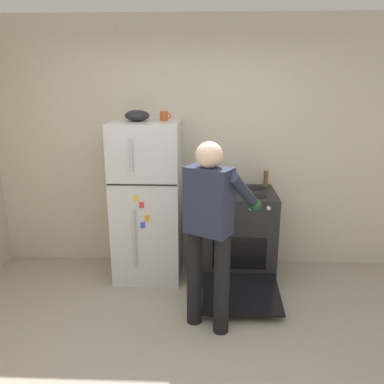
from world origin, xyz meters
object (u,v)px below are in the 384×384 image
object	(u,v)px
red_pot	(224,186)
pepper_mill	(266,179)
person_cook	(211,220)
stove_range	(237,236)
mixing_bowl	(137,116)
coffee_mug	(164,116)
refrigerator	(148,201)

from	to	relation	value
red_pot	pepper_mill	distance (m)	0.52
person_cook	pepper_mill	xyz separation A→B (m)	(0.59, 1.12, 0.07)
stove_range	mixing_bowl	xyz separation A→B (m)	(-1.03, 0.02, 1.25)
person_cook	coffee_mug	distance (m)	1.31
stove_range	red_pot	distance (m)	0.57
coffee_mug	mixing_bowl	world-z (taller)	mixing_bowl
coffee_mug	pepper_mill	distance (m)	1.27
stove_range	mixing_bowl	bearing A→B (deg)	178.99
refrigerator	red_pot	xyz separation A→B (m)	(0.79, -0.05, 0.18)
person_cook	red_pot	size ratio (longest dim) A/B	4.80
person_cook	red_pot	xyz separation A→B (m)	(0.13, 0.87, 0.05)
stove_range	person_cook	world-z (taller)	person_cook
refrigerator	person_cook	bearing A→B (deg)	-54.58
mixing_bowl	pepper_mill	bearing A→B (deg)	8.58
pepper_mill	red_pot	bearing A→B (deg)	-151.48
red_pot	mixing_bowl	xyz separation A→B (m)	(-0.87, 0.05, 0.70)
red_pot	stove_range	bearing A→B (deg)	11.28
stove_range	pepper_mill	size ratio (longest dim) A/B	7.05
red_pot	pepper_mill	world-z (taller)	pepper_mill
coffee_mug	mixing_bowl	xyz separation A→B (m)	(-0.26, -0.05, 0.01)
stove_range	red_pot	size ratio (longest dim) A/B	3.70
mixing_bowl	person_cook	bearing A→B (deg)	-51.41
stove_range	mixing_bowl	world-z (taller)	mixing_bowl
person_cook	pepper_mill	bearing A→B (deg)	62.10
red_pot	refrigerator	bearing A→B (deg)	176.38
refrigerator	stove_range	xyz separation A→B (m)	(0.95, -0.02, -0.37)
refrigerator	person_cook	world-z (taller)	refrigerator
coffee_mug	pepper_mill	bearing A→B (deg)	8.03
refrigerator	red_pot	size ratio (longest dim) A/B	4.96
person_cook	pepper_mill	world-z (taller)	person_cook
refrigerator	stove_range	bearing A→B (deg)	-1.08
coffee_mug	person_cook	bearing A→B (deg)	-64.08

